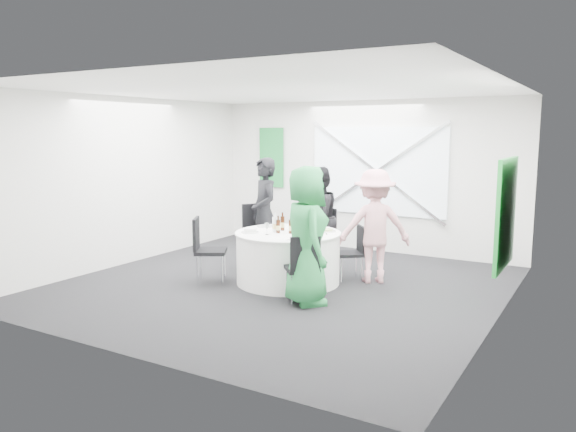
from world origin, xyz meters
The scene contains 44 objects.
floor centered at (0.00, 0.00, 0.00)m, with size 6.00×6.00×0.00m, color black.
ceiling centered at (0.00, 0.00, 2.80)m, with size 6.00×6.00×0.00m, color white.
wall_back centered at (0.00, 3.00, 1.40)m, with size 6.00×6.00×0.00m, color silver.
wall_front centered at (0.00, -3.00, 1.40)m, with size 6.00×6.00×0.00m, color silver.
wall_left centered at (-3.00, 0.00, 1.40)m, with size 6.00×6.00×0.00m, color silver.
wall_right centered at (3.00, 0.00, 1.40)m, with size 6.00×6.00×0.00m, color silver.
window_panel centered at (0.30, 2.96, 1.50)m, with size 2.60×0.03×1.60m, color white.
window_brace_a centered at (0.30, 2.92, 1.50)m, with size 0.05×0.05×3.16m, color silver.
window_brace_b centered at (0.30, 2.92, 1.50)m, with size 0.05×0.05×3.16m, color silver.
green_banner centered at (-2.00, 2.95, 1.70)m, with size 0.55×0.04×1.20m, color #156B28.
green_sign centered at (2.94, 0.60, 1.20)m, with size 0.05×1.20×1.40m, color #177F29.
banquet_table centered at (0.00, 0.20, 0.38)m, with size 1.56×1.56×0.76m.
chair_back centered at (0.00, 1.29, 0.58)m, with size 0.45×0.46×0.98m.
chair_back_left centered at (-0.99, 0.89, 0.61)m, with size 0.65×0.65×1.03m.
chair_back_right centered at (0.78, 0.84, 0.48)m, with size 0.53×0.53×0.82m.
chair_front_right centered at (0.69, -0.59, 0.53)m, with size 0.58×0.58×0.91m.
chair_front_left centered at (-1.05, -0.43, 0.57)m, with size 0.61×0.61×0.98m.
person_man_back_left centered at (-0.80, 0.81, 0.90)m, with size 0.66×0.43×1.81m, color black.
person_man_back centered at (-0.05, 1.25, 0.83)m, with size 0.81×0.44×1.66m, color black.
person_woman_pink centered at (1.07, 0.89, 0.84)m, with size 1.09×0.50×1.68m, color pink.
person_woman_green centered at (0.71, -0.55, 0.90)m, with size 0.88×0.57×1.80m, color #23823F.
plate_back centered at (-0.05, 0.73, 0.77)m, with size 0.28×0.28×0.01m.
plate_back_left centered at (-0.54, 0.45, 0.77)m, with size 0.29×0.29×0.01m.
plate_back_right centered at (0.48, 0.53, 0.78)m, with size 0.26×0.26×0.04m.
plate_front_right centered at (0.43, -0.15, 0.78)m, with size 0.27×0.27×0.04m.
plate_front_left centered at (-0.46, -0.12, 0.77)m, with size 0.25×0.25×0.01m.
napkin centered at (-0.46, -0.10, 0.80)m, with size 0.18×0.12×0.05m, color white.
beer_bottle_a centered at (-0.14, 0.28, 0.87)m, with size 0.06×0.06×0.27m.
beer_bottle_b centered at (0.04, 0.35, 0.86)m, with size 0.06×0.06×0.26m.
beer_bottle_c centered at (0.09, 0.12, 0.86)m, with size 0.06×0.06×0.26m.
beer_bottle_d centered at (-0.09, 0.07, 0.86)m, with size 0.06×0.06×0.25m.
green_water_bottle centered at (0.20, 0.25, 0.88)m, with size 0.08×0.08×0.30m.
clear_water_bottle centered at (-0.17, 0.11, 0.87)m, with size 0.08×0.08×0.28m.
wine_glass_a centered at (0.34, 0.25, 0.88)m, with size 0.07×0.07×0.17m.
wine_glass_b centered at (0.02, 0.62, 0.88)m, with size 0.07×0.07×0.17m.
wine_glass_c centered at (-0.32, 0.38, 0.88)m, with size 0.07×0.07×0.17m.
wine_glass_d centered at (0.33, 0.15, 0.88)m, with size 0.07×0.07×0.17m.
wine_glass_e centered at (-0.16, -0.13, 0.88)m, with size 0.07×0.07×0.17m.
fork_a centered at (0.19, 0.74, 0.76)m, with size 0.01×0.15×0.01m, color silver.
knife_a centered at (-0.22, 0.73, 0.76)m, with size 0.01×0.15×0.01m, color silver.
fork_b centered at (0.34, -0.27, 0.76)m, with size 0.01×0.15×0.01m, color silver.
knife_b centered at (0.55, 0.03, 0.76)m, with size 0.01×0.15×0.01m, color silver.
fork_c centered at (0.56, 0.34, 0.76)m, with size 0.01×0.15×0.01m, color silver.
knife_c centered at (0.39, 0.62, 0.76)m, with size 0.01×0.15×0.01m, color silver.
Camera 1 is at (4.09, -6.80, 2.22)m, focal length 35.00 mm.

